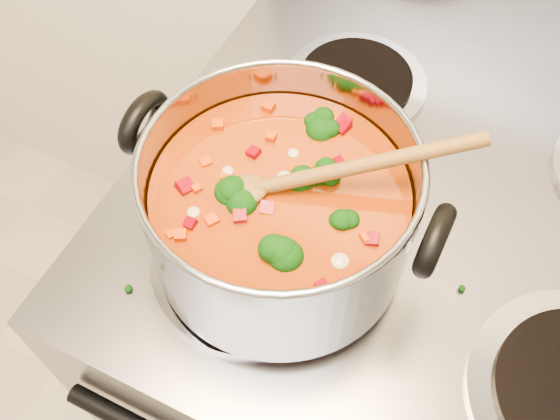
% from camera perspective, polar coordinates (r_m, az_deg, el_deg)
% --- Properties ---
extents(electric_range, '(0.80, 0.72, 1.08)m').
position_cam_1_polar(electric_range, '(1.18, 10.44, -12.55)').
color(electric_range, gray).
rests_on(electric_range, ground).
extents(stockpot, '(0.34, 0.28, 0.17)m').
position_cam_1_polar(stockpot, '(0.66, -0.04, -0.02)').
color(stockpot, '#94949B').
rests_on(stockpot, electric_range).
extents(wooden_spoon, '(0.26, 0.16, 0.09)m').
position_cam_1_polar(wooden_spoon, '(0.61, 1.57, 2.79)').
color(wooden_spoon, brown).
rests_on(wooden_spoon, stockpot).
extents(cooktop_crumbs, '(0.41, 0.02, 0.01)m').
position_cam_1_polar(cooktop_crumbs, '(0.79, -2.35, 3.49)').
color(cooktop_crumbs, black).
rests_on(cooktop_crumbs, electric_range).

